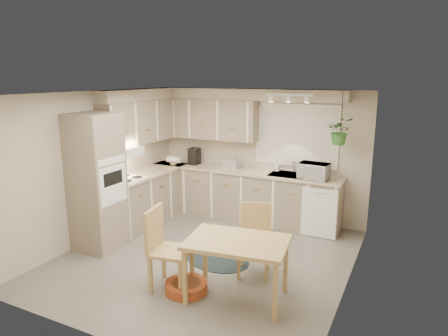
{
  "coord_description": "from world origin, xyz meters",
  "views": [
    {
      "loc": [
        2.64,
        -4.77,
        2.63
      ],
      "look_at": [
        0.03,
        0.55,
        1.26
      ],
      "focal_mm": 32.0,
      "sensor_mm": 36.0,
      "label": 1
    }
  ],
  "objects": [
    {
      "name": "toaster",
      "position": [
        -0.46,
        1.82,
        1.03
      ],
      "size": [
        0.29,
        0.17,
        0.18
      ],
      "primitive_type": "cube",
      "rotation": [
        0.0,
        0.0,
        -0.02
      ],
      "color": "#A9ABB1",
      "rests_on": "counter_back"
    },
    {
      "name": "chair_left",
      "position": [
        0.01,
        -0.92,
        0.52
      ],
      "size": [
        0.57,
        0.57,
        1.04
      ],
      "primitive_type": "cube",
      "rotation": [
        0.0,
        0.0,
        -1.39
      ],
      "color": "tan",
      "rests_on": "floor"
    },
    {
      "name": "base_cab_left",
      "position": [
        -1.7,
        0.88,
        0.45
      ],
      "size": [
        0.6,
        1.85,
        0.9
      ],
      "primitive_type": "cube",
      "color": "gray",
      "rests_on": "floor"
    },
    {
      "name": "ceiling",
      "position": [
        0.0,
        0.0,
        2.4
      ],
      "size": [
        4.2,
        4.2,
        0.0
      ],
      "primitive_type": "plane",
      "color": "white",
      "rests_on": "wall_back"
    },
    {
      "name": "counter_back",
      "position": [
        -0.2,
        1.79,
        0.92
      ],
      "size": [
        3.64,
        0.64,
        0.04
      ],
      "primitive_type": "cube",
      "color": "#C8AC92",
      "rests_on": "base_cab_back"
    },
    {
      "name": "wall_oven_face",
      "position": [
        -1.35,
        -0.38,
        1.05
      ],
      "size": [
        0.02,
        0.56,
        0.58
      ],
      "primitive_type": "cube",
      "color": "white",
      "rests_on": "oven_stack"
    },
    {
      "name": "range_hood",
      "position": [
        -1.7,
        0.3,
        1.4
      ],
      "size": [
        0.4,
        0.6,
        0.14
      ],
      "primitive_type": "cube",
      "color": "white",
      "rests_on": "upper_cab_left"
    },
    {
      "name": "wall_front",
      "position": [
        0.0,
        -2.1,
        1.2
      ],
      "size": [
        4.0,
        0.04,
        2.4
      ],
      "primitive_type": "cube",
      "color": "#BAAF9A",
      "rests_on": "floor"
    },
    {
      "name": "oven_stack",
      "position": [
        -1.68,
        -0.38,
        1.05
      ],
      "size": [
        0.65,
        0.65,
        2.1
      ],
      "primitive_type": "cube",
      "color": "gray",
      "rests_on": "floor"
    },
    {
      "name": "pet_bed",
      "position": [
        0.23,
        -0.93,
        0.06
      ],
      "size": [
        0.69,
        0.69,
        0.12
      ],
      "primitive_type": "cylinder",
      "rotation": [
        0.0,
        0.0,
        0.37
      ],
      "color": "#B24F23",
      "rests_on": "floor"
    },
    {
      "name": "base_cab_back",
      "position": [
        -0.2,
        1.8,
        0.45
      ],
      "size": [
        3.6,
        0.6,
        0.9
      ],
      "primitive_type": "cube",
      "color": "gray",
      "rests_on": "floor"
    },
    {
      "name": "dishwasher_front",
      "position": [
        1.3,
        1.49,
        0.42
      ],
      "size": [
        0.58,
        0.02,
        0.83
      ],
      "primitive_type": "cube",
      "color": "white",
      "rests_on": "base_cab_back"
    },
    {
      "name": "upper_cab_back",
      "position": [
        -1.0,
        1.93,
        1.83
      ],
      "size": [
        2.0,
        0.35,
        0.75
      ],
      "primitive_type": "cube",
      "color": "gray",
      "rests_on": "wall_back"
    },
    {
      "name": "sink",
      "position": [
        0.7,
        1.8,
        0.9
      ],
      "size": [
        0.7,
        0.48,
        0.1
      ],
      "primitive_type": "cube",
      "color": "#A9ABB1",
      "rests_on": "counter_back"
    },
    {
      "name": "wall_back",
      "position": [
        0.0,
        2.1,
        1.2
      ],
      "size": [
        4.0,
        0.04,
        2.4
      ],
      "primitive_type": "cube",
      "color": "#BAAF9A",
      "rests_on": "floor"
    },
    {
      "name": "cooktop",
      "position": [
        -1.68,
        0.3,
        0.94
      ],
      "size": [
        0.52,
        0.58,
        0.02
      ],
      "primitive_type": "cube",
      "color": "white",
      "rests_on": "counter_left"
    },
    {
      "name": "floor",
      "position": [
        0.0,
        0.0,
        0.0
      ],
      "size": [
        4.2,
        4.2,
        0.0
      ],
      "primitive_type": "plane",
      "color": "slate",
      "rests_on": "ground"
    },
    {
      "name": "braided_rug",
      "position": [
        0.15,
        0.06,
        0.01
      ],
      "size": [
        1.3,
        1.14,
        0.01
      ],
      "primitive_type": "ellipsoid",
      "rotation": [
        0.0,
        0.0,
        -0.36
      ],
      "color": "black",
      "rests_on": "floor"
    },
    {
      "name": "wall_right",
      "position": [
        2.0,
        0.0,
        1.2
      ],
      "size": [
        0.04,
        4.2,
        2.4
      ],
      "primitive_type": "cube",
      "color": "#BAAF9A",
      "rests_on": "floor"
    },
    {
      "name": "wall_left",
      "position": [
        -2.0,
        0.0,
        1.2
      ],
      "size": [
        0.04,
        4.2,
        2.4
      ],
      "primitive_type": "cube",
      "color": "#BAAF9A",
      "rests_on": "floor"
    },
    {
      "name": "coffee_maker",
      "position": [
        -1.23,
        1.8,
        1.1
      ],
      "size": [
        0.19,
        0.23,
        0.32
      ],
      "primitive_type": "cube",
      "rotation": [
        0.0,
        0.0,
        0.03
      ],
      "color": "black",
      "rests_on": "counter_back"
    },
    {
      "name": "soap_bottle",
      "position": [
        0.4,
        1.95,
        0.99
      ],
      "size": [
        0.09,
        0.2,
        0.09
      ],
      "primitive_type": "imported",
      "rotation": [
        0.0,
        0.0,
        0.0
      ],
      "color": "white",
      "rests_on": "counter_back"
    },
    {
      "name": "wall_clock",
      "position": [
        0.15,
        2.07,
        2.18
      ],
      "size": [
        0.3,
        0.03,
        0.3
      ],
      "primitive_type": "cylinder",
      "rotation": [
        1.57,
        0.0,
        0.0
      ],
      "color": "#ECBD53",
      "rests_on": "wall_back"
    },
    {
      "name": "dining_table",
      "position": [
        0.85,
        -0.78,
        0.37
      ],
      "size": [
        1.28,
        0.94,
        0.74
      ],
      "primitive_type": "cube",
      "rotation": [
        0.0,
        0.0,
        0.14
      ],
      "color": "tan",
      "rests_on": "floor"
    },
    {
      "name": "soffit_left",
      "position": [
        -1.85,
        1.0,
        2.3
      ],
      "size": [
        0.3,
        2.0,
        0.2
      ],
      "primitive_type": "cube",
      "color": "#BAAF9A",
      "rests_on": "wall_left"
    },
    {
      "name": "knife_block",
      "position": [
        -0.42,
        1.85,
        1.04
      ],
      "size": [
        0.11,
        0.11,
        0.21
      ],
      "primitive_type": "cube",
      "rotation": [
        0.0,
        0.0,
        0.17
      ],
      "color": "tan",
      "rests_on": "counter_back"
    },
    {
      "name": "microwave",
      "position": [
        1.13,
        1.7,
        1.11
      ],
      "size": [
        0.51,
        0.3,
        0.33
      ],
      "primitive_type": "imported",
      "rotation": [
        0.0,
        0.0,
        -0.07
      ],
      "color": "white",
      "rests_on": "counter_back"
    },
    {
      "name": "window_blinds",
      "position": [
        0.7,
        2.07,
        1.6
      ],
      "size": [
        1.4,
        0.02,
        1.0
      ],
      "primitive_type": "cube",
      "color": "white",
      "rests_on": "wall_back"
    },
    {
      "name": "soffit_back",
      "position": [
        -0.2,
        1.95,
        2.3
      ],
      "size": [
        3.6,
        0.3,
        0.2
      ],
      "primitive_type": "cube",
      "color": "#BAAF9A",
      "rests_on": "wall_back"
    },
    {
      "name": "counter_left",
      "position": [
        -1.69,
        0.88,
        0.92
      ],
      "size": [
        0.64,
        1.89,
        0.04
      ],
      "primitive_type": "cube",
      "color": "#C8AC92",
      "rests_on": "base_cab_left"
    },
    {
      "name": "chair_back",
      "position": [
        0.81,
        -0.12,
        0.48
      ],
      "size": [
        0.55,
        0.55,
        0.95
      ],
      "primitive_type": "cube",
      "rotation": [
        0.0,
        0.0,
        3.43
      ],
      "color": "tan",
      "rests_on": "floor"
    },
    {
      "name": "upper_cab_left",
      "position": [
        -1.82,
        1.0,
        1.83
      ],
      "size": [
        0.35,
        2.0,
        0.75
      ],
      "primitive_type": "cube",
      "color": "gray",
      "rests_on": "wall_left"
    },
    {
      "name": "window_frame",
      "position": [
        0.7,
        2.08,
        1.6
      ],
      "size": [
        1.5,
        0.02,
        1.1
      ],
      "primitive_type": "cube",
      "color": "white",
      "rests_on": "wall_back"
    },
    {
      "name": "track_light_bar",
      "position": [
        0.7,
        1.55,
        2.33
      ],
      "size": [
        0.8,
        0.04,
        0.04
      ],
      "primitive_type": "cube",
      "color": "white",
      "rests_on": "ceiling"
    },
    {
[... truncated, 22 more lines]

